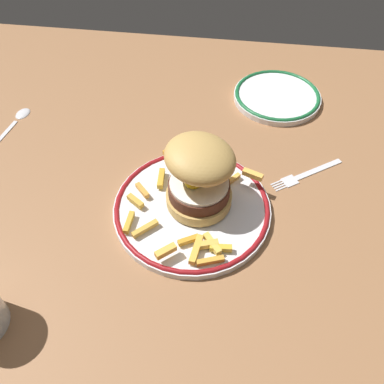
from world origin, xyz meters
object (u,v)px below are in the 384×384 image
(burger, at_px, (199,174))
(spoon, at_px, (18,117))
(dinner_plate, at_px, (192,207))
(side_plate, at_px, (277,96))
(fork, at_px, (306,174))

(burger, relative_size, spoon, 1.01)
(dinner_plate, bearing_deg, side_plate, 67.02)
(side_plate, relative_size, fork, 1.42)
(burger, relative_size, side_plate, 0.76)
(side_plate, bearing_deg, dinner_plate, -112.98)
(spoon, bearing_deg, side_plate, 14.81)
(dinner_plate, xyz_separation_m, fork, (0.18, 0.11, -0.01))
(dinner_plate, bearing_deg, burger, 57.49)
(side_plate, xyz_separation_m, spoon, (-0.51, -0.13, -0.00))
(burger, height_order, spoon, burger)
(dinner_plate, height_order, spoon, dinner_plate)
(dinner_plate, xyz_separation_m, side_plate, (0.13, 0.32, -0.00))
(side_plate, bearing_deg, fork, -76.64)
(burger, bearing_deg, fork, 27.50)
(burger, bearing_deg, spoon, 156.10)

